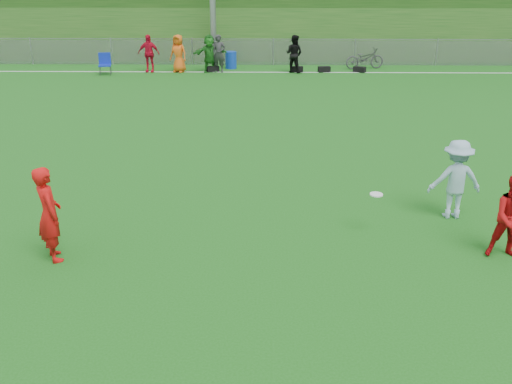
{
  "coord_description": "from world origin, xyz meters",
  "views": [
    {
      "loc": [
        -0.34,
        -8.57,
        4.88
      ],
      "look_at": [
        -0.5,
        0.5,
        1.16
      ],
      "focal_mm": 40.0,
      "sensor_mm": 36.0,
      "label": 1
    }
  ],
  "objects_px": {
    "player_blue": "(456,179)",
    "bicycle": "(365,58)",
    "player_red_left": "(49,214)",
    "frisbee": "(376,194)",
    "recycling_bin": "(231,60)"
  },
  "relations": [
    {
      "from": "player_red_left",
      "to": "frisbee",
      "type": "relative_size",
      "value": 6.85
    },
    {
      "from": "frisbee",
      "to": "player_red_left",
      "type": "bearing_deg",
      "value": -169.32
    },
    {
      "from": "player_red_left",
      "to": "recycling_bin",
      "type": "bearing_deg",
      "value": -38.32
    },
    {
      "from": "player_blue",
      "to": "bicycle",
      "type": "bearing_deg",
      "value": -94.87
    },
    {
      "from": "player_red_left",
      "to": "frisbee",
      "type": "distance_m",
      "value": 5.86
    },
    {
      "from": "player_red_left",
      "to": "bicycle",
      "type": "height_order",
      "value": "player_red_left"
    },
    {
      "from": "frisbee",
      "to": "bicycle",
      "type": "relative_size",
      "value": 0.13
    },
    {
      "from": "player_red_left",
      "to": "bicycle",
      "type": "xyz_separation_m",
      "value": [
        8.37,
        18.79,
        -0.36
      ]
    },
    {
      "from": "bicycle",
      "to": "player_red_left",
      "type": "bearing_deg",
      "value": 143.22
    },
    {
      "from": "frisbee",
      "to": "player_blue",
      "type": "bearing_deg",
      "value": 24.85
    },
    {
      "from": "player_red_left",
      "to": "player_blue",
      "type": "bearing_deg",
      "value": -108.14
    },
    {
      "from": "player_red_left",
      "to": "player_blue",
      "type": "xyz_separation_m",
      "value": [
        7.48,
        1.88,
        -0.04
      ]
    },
    {
      "from": "player_blue",
      "to": "bicycle",
      "type": "relative_size",
      "value": 0.87
    },
    {
      "from": "recycling_bin",
      "to": "bicycle",
      "type": "bearing_deg",
      "value": 0.0
    },
    {
      "from": "player_red_left",
      "to": "bicycle",
      "type": "relative_size",
      "value": 0.91
    }
  ]
}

